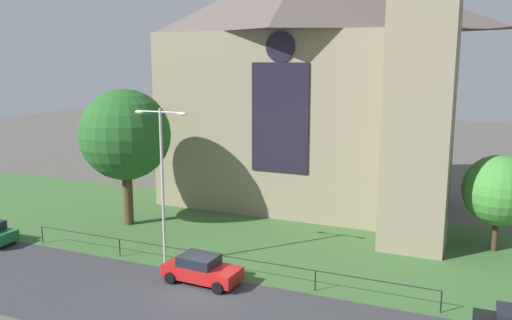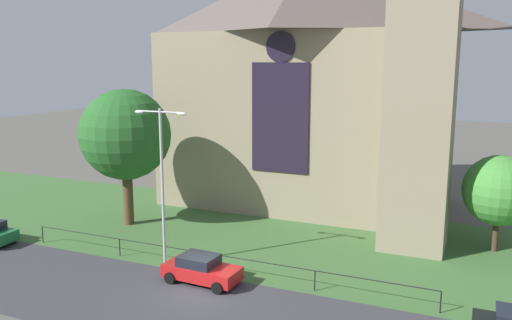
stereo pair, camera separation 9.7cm
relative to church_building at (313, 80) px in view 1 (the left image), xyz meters
The scene contains 9 objects.
ground 13.61m from the church_building, 89.72° to the right, with size 160.00×160.00×0.00m, color #56544C.
road_asphalt 23.31m from the church_building, 89.88° to the right, with size 120.00×8.00×0.01m, color #38383D.
grass_verge 15.00m from the church_building, 89.77° to the right, with size 120.00×20.00×0.01m, color #3D6633.
church_building is the anchor object (origin of this frame).
iron_railing 18.91m from the church_building, 92.69° to the right, with size 25.03×0.07×1.13m.
tree_right_far 16.65m from the church_building, 23.74° to the right, with size 4.42×4.42×6.14m.
tree_left_near 15.52m from the church_building, 134.23° to the right, with size 6.50×6.50×9.89m.
streetlamp_near 17.52m from the church_building, 102.59° to the right, with size 3.37×0.26×9.23m.
parked_car_red 20.24m from the church_building, 91.60° to the right, with size 4.28×2.18×1.51m.
Camera 1 is at (12.98, -22.72, 11.89)m, focal length 37.43 mm.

